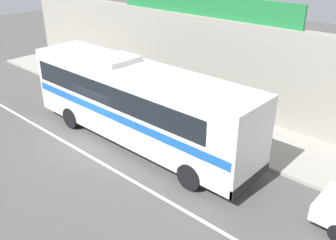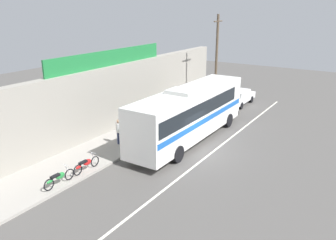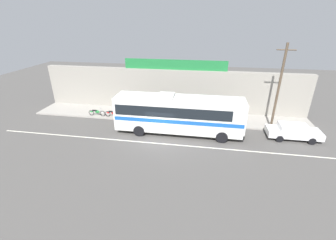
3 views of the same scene
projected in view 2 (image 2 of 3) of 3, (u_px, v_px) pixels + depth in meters
ground_plane at (197, 152)px, 21.84m from camera, size 70.00×70.00×0.00m
sidewalk_slab at (133, 135)px, 24.48m from camera, size 30.00×3.60×0.14m
storefront_facade at (108, 100)px, 24.85m from camera, size 30.00×0.70×4.80m
storefront_billboard at (110, 58)px, 24.25m from camera, size 11.41×0.12×1.10m
road_center_stripe at (209, 155)px, 21.43m from camera, size 30.00×0.14×0.01m
intercity_bus at (189, 112)px, 23.17m from camera, size 11.74×2.64×3.78m
parked_car at (238, 97)px, 32.25m from camera, size 4.59×1.90×1.37m
utility_pole at (216, 59)px, 30.82m from camera, size 1.60×0.22×8.04m
motorcycle_purple at (86, 164)px, 18.93m from camera, size 1.92×0.56×0.94m
motorcycle_orange at (59, 178)px, 17.41m from camera, size 1.93×0.56×0.94m
pedestrian_far_left at (119, 130)px, 22.46m from camera, size 0.30×0.48×1.70m
pedestrian_by_curb at (167, 104)px, 28.56m from camera, size 0.30×0.48×1.68m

